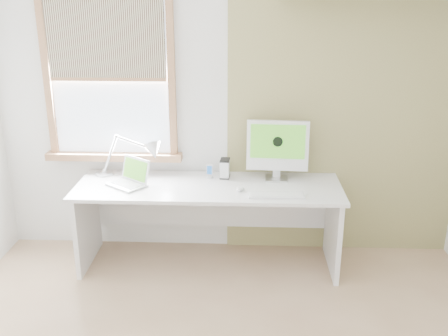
# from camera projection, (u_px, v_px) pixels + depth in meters

# --- Properties ---
(room) EXTENTS (4.04, 3.54, 2.64)m
(room) POSITION_uv_depth(u_px,v_px,m) (215.00, 180.00, 2.71)
(room) COLOR tan
(room) RESTS_ON ground
(accent_wall) EXTENTS (2.00, 0.02, 2.60)m
(accent_wall) POSITION_uv_depth(u_px,v_px,m) (345.00, 110.00, 4.31)
(accent_wall) COLOR #9B995C
(accent_wall) RESTS_ON room
(window) EXTENTS (1.20, 0.14, 1.42)m
(window) POSITION_uv_depth(u_px,v_px,m) (109.00, 80.00, 4.29)
(window) COLOR #9D6A45
(window) RESTS_ON room
(desk) EXTENTS (2.20, 0.70, 0.73)m
(desk) POSITION_uv_depth(u_px,v_px,m) (209.00, 204.00, 4.33)
(desk) COLOR silver
(desk) RESTS_ON room
(desk_lamp) EXTENTS (0.65, 0.26, 0.36)m
(desk_lamp) POSITION_uv_depth(u_px,v_px,m) (144.00, 153.00, 4.41)
(desk_lamp) COLOR silver
(desk_lamp) RESTS_ON desk
(laptop) EXTENTS (0.39, 0.38, 0.21)m
(laptop) POSITION_uv_depth(u_px,v_px,m) (130.00, 178.00, 4.21)
(laptop) COLOR silver
(laptop) RESTS_ON desk
(phone_dock) EXTENTS (0.07, 0.07, 0.12)m
(phone_dock) POSITION_uv_depth(u_px,v_px,m) (210.00, 174.00, 4.37)
(phone_dock) COLOR silver
(phone_dock) RESTS_ON desk
(external_drive) EXTENTS (0.09, 0.13, 0.16)m
(external_drive) POSITION_uv_depth(u_px,v_px,m) (225.00, 168.00, 4.37)
(external_drive) COLOR silver
(external_drive) RESTS_ON desk
(imac) EXTENTS (0.52, 0.18, 0.51)m
(imac) POSITION_uv_depth(u_px,v_px,m) (278.00, 147.00, 4.27)
(imac) COLOR silver
(imac) RESTS_ON desk
(keyboard) EXTENTS (0.44, 0.13, 0.02)m
(keyboard) POSITION_uv_depth(u_px,v_px,m) (277.00, 195.00, 3.98)
(keyboard) COLOR white
(keyboard) RESTS_ON desk
(mouse) EXTENTS (0.09, 0.10, 0.03)m
(mouse) POSITION_uv_depth(u_px,v_px,m) (240.00, 189.00, 4.09)
(mouse) COLOR white
(mouse) RESTS_ON desk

